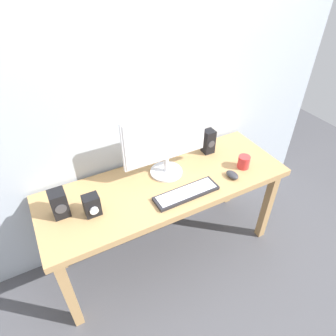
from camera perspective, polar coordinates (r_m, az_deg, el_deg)
The scene contains 10 objects.
ground_plane at distance 2.57m, azimuth -0.32°, elevation -15.38°, with size 6.00×6.00×0.00m, color #4C4C51.
wall_back at distance 1.92m, azimuth -5.62°, elevation 20.93°, with size 3.25×0.04×3.00m, color #B2BCC6.
desk at distance 2.07m, azimuth -0.38°, elevation -4.54°, with size 1.72×0.61×0.74m.
monitor at distance 1.96m, azimuth -0.48°, elevation 5.07°, with size 0.60×0.23×0.47m.
keyboard_primary at distance 1.92m, azimuth 3.58°, elevation -4.87°, with size 0.44×0.14×0.02m.
mouse at distance 2.10m, azimuth 12.32°, elevation -1.30°, with size 0.07×0.10×0.04m, color #333338.
speaker_right at distance 2.27m, azimuth 7.81°, elevation 5.10°, with size 0.08×0.09×0.19m.
speaker_left at distance 1.86m, azimuth -20.30°, elevation -6.47°, with size 0.09×0.10×0.18m.
audio_controller at distance 1.82m, azimuth -14.50°, elevation -7.00°, with size 0.09×0.09×0.14m.
coffee_mug at distance 2.19m, azimuth 14.43°, elevation 1.14°, with size 0.08×0.08×0.09m, color red.
Camera 1 is at (-0.70, -1.35, 2.07)m, focal length 31.54 mm.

